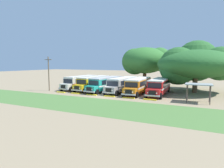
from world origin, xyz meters
TOP-DOWN VIEW (x-y plane):
  - ground_plane at (0.00, 0.00)m, footprint 220.00×220.00m
  - foreground_grass_strip at (0.00, -7.19)m, footprint 80.00×9.00m
  - parked_bus_slot_0 at (-8.53, 5.95)m, footprint 2.94×10.87m
  - parked_bus_slot_1 at (-5.09, 5.74)m, footprint 3.02×10.88m
  - parked_bus_slot_2 at (-1.84, 5.23)m, footprint 3.42×10.95m
  - parked_bus_slot_3 at (1.73, 5.54)m, footprint 3.14×10.90m
  - parked_bus_slot_4 at (5.08, 5.22)m, footprint 2.87×10.86m
  - parked_bus_slot_5 at (8.90, 5.77)m, footprint 2.73×10.85m
  - curb_wheelstop_0 at (-8.72, -0.49)m, footprint 2.00×0.36m
  - curb_wheelstop_1 at (-5.23, -0.49)m, footprint 2.00×0.36m
  - curb_wheelstop_2 at (-1.74, -0.49)m, footprint 2.00×0.36m
  - curb_wheelstop_3 at (1.74, -0.49)m, footprint 2.00×0.36m
  - curb_wheelstop_4 at (5.23, -0.49)m, footprint 2.00×0.36m
  - curb_wheelstop_5 at (8.72, -0.49)m, footprint 2.00×0.36m
  - broad_shade_tree at (2.60, 18.93)m, footprint 12.16×11.85m
  - secondary_tree at (14.70, 11.85)m, footprint 14.55×15.94m
  - utility_pole at (-12.53, 0.46)m, footprint 1.80×0.20m
  - waiting_shelter at (15.43, 0.77)m, footprint 3.60×2.60m

SIDE VIEW (x-z plane):
  - ground_plane at x=0.00m, z-range 0.00..0.00m
  - foreground_grass_strip at x=0.00m, z-range 0.00..0.01m
  - curb_wheelstop_0 at x=-8.72m, z-range 0.00..0.15m
  - curb_wheelstop_1 at x=-5.23m, z-range 0.00..0.15m
  - curb_wheelstop_2 at x=-1.74m, z-range 0.00..0.15m
  - curb_wheelstop_3 at x=1.74m, z-range 0.00..0.15m
  - curb_wheelstop_4 at x=5.23m, z-range 0.00..0.15m
  - curb_wheelstop_5 at x=8.72m, z-range 0.00..0.15m
  - parked_bus_slot_0 at x=-8.53m, z-range 0.17..2.99m
  - parked_bus_slot_1 at x=-5.09m, z-range 0.17..2.99m
  - parked_bus_slot_2 at x=-1.84m, z-range 0.17..2.99m
  - parked_bus_slot_3 at x=1.73m, z-range 0.17..2.99m
  - parked_bus_slot_4 at x=5.08m, z-range 0.17..2.99m
  - parked_bus_slot_5 at x=8.90m, z-range 0.17..2.99m
  - waiting_shelter at x=15.43m, z-range 1.09..3.81m
  - utility_pole at x=-12.53m, z-range 0.25..7.22m
  - secondary_tree at x=14.70m, z-range 0.39..10.84m
  - broad_shade_tree at x=2.60m, z-range 1.54..11.22m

